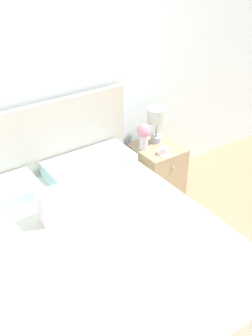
# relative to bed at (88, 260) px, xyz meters

# --- Properties ---
(ground_plane) EXTENTS (12.00, 12.00, 0.00)m
(ground_plane) POSITION_rel_bed_xyz_m (0.00, 0.95, -0.28)
(ground_plane) COLOR tan
(wall_back) EXTENTS (8.00, 0.06, 2.60)m
(wall_back) POSITION_rel_bed_xyz_m (0.00, 1.02, 1.02)
(wall_back) COLOR white
(wall_back) RESTS_ON ground_plane
(bed) EXTENTS (1.85, 2.06, 1.13)m
(bed) POSITION_rel_bed_xyz_m (0.00, 0.00, 0.00)
(bed) COLOR beige
(bed) RESTS_ON ground_plane
(nightstand) EXTENTS (0.41, 0.47, 0.52)m
(nightstand) POSITION_rel_bed_xyz_m (1.19, 0.70, -0.02)
(nightstand) COLOR tan
(nightstand) RESTS_ON ground_plane
(table_lamp) EXTENTS (0.20, 0.20, 0.35)m
(table_lamp) POSITION_rel_bed_xyz_m (1.24, 0.80, 0.49)
(table_lamp) COLOR #A8B2BC
(table_lamp) RESTS_ON nightstand
(flower_vase) EXTENTS (0.12, 0.12, 0.25)m
(flower_vase) POSITION_rel_bed_xyz_m (1.06, 0.76, 0.38)
(flower_vase) COLOR silver
(flower_vase) RESTS_ON nightstand
(teacup) EXTENTS (0.13, 0.13, 0.07)m
(teacup) POSITION_rel_bed_xyz_m (1.15, 0.57, 0.26)
(teacup) COLOR white
(teacup) RESTS_ON nightstand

